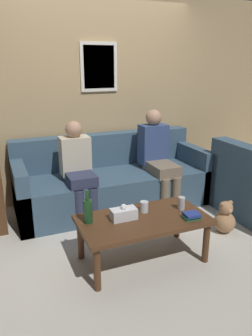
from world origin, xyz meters
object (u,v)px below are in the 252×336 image
Objects in this scene: person_right at (158,155)px; teddy_bear at (225,219)px; couch_main at (112,182)px; person_left at (78,167)px; coffee_table at (143,223)px; drinking_glass at (144,207)px; wine_bottle at (88,210)px.

teddy_bear is at bearing -72.42° from person_right.
couch_main is 2.11× the size of person_left.
coffee_table reaches higher than teddy_bear.
teddy_bear is (0.86, -1.15, -0.15)m from couch_main.
person_left reaches higher than teddy_bear.
coffee_table is (-0.18, -1.28, 0.07)m from couch_main.
person_right reaches higher than teddy_bear.
drinking_glass is 1.03m from teddy_bear.
wine_bottle is at bearing -178.97° from teddy_bear.
person_left reaches higher than coffee_table.
person_right is at bearing 107.58° from teddy_bear.
person_left is at bearing -158.43° from couch_main.
person_left is (-0.48, -0.19, 0.31)m from couch_main.
drinking_glass is at bearing -123.61° from person_right.
person_right is at bearing -16.58° from couch_main.
coffee_table is at bearing -123.18° from person_right.
couch_main reaches higher than teddy_bear.
coffee_table is 0.16m from drinking_glass.
teddy_bear is at bearing 1.03° from wine_bottle.
person_right is at bearing 1.48° from person_left.
person_left is 1.03m from person_right.
person_right is (1.03, 0.03, 0.03)m from person_left.
coffee_table is 11.29× the size of drinking_glass.
teddy_bear is (1.52, 0.03, -0.39)m from wine_bottle.
wine_bottle is at bearing -119.24° from couch_main.
drinking_glass is (-0.12, -1.17, 0.17)m from couch_main.
wine_bottle is at bearing -100.05° from person_left.
drinking_glass is (0.54, 0.00, -0.06)m from wine_bottle.
wine_bottle is 0.26× the size of person_left.
drinking_glass is 1.22m from person_right.
couch_main is 1.19m from drinking_glass.
coffee_table is 1.36m from person_right.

